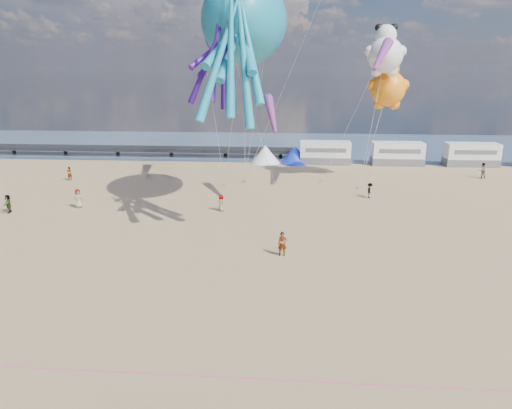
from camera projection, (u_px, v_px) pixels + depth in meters
name	position (u px, v px, depth m)	size (l,w,h in m)	color
ground	(260.00, 316.00, 23.53)	(120.00, 120.00, 0.00)	tan
water	(282.00, 145.00, 76.09)	(120.00, 120.00, 0.00)	#39526D
pier	(91.00, 148.00, 67.32)	(60.00, 3.00, 0.50)	black
motorhome_0	(325.00, 153.00, 60.90)	(6.60, 2.50, 3.00)	silver
motorhome_1	(397.00, 154.00, 60.21)	(6.60, 2.50, 3.00)	silver
motorhome_2	(471.00, 155.00, 59.52)	(6.60, 2.50, 3.00)	silver
tent_white	(265.00, 154.00, 61.56)	(4.00, 4.00, 2.40)	white
tent_blue	(295.00, 154.00, 61.27)	(4.00, 4.00, 2.40)	#1933CC
rope_line	(252.00, 379.00, 18.75)	(0.03, 0.03, 34.00)	#F2338C
standing_person	(282.00, 244.00, 30.91)	(0.62, 0.41, 1.70)	tan
beachgoer_0	(221.00, 203.00, 40.74)	(0.55, 0.36, 1.50)	#7F6659
beachgoer_1	(482.00, 171.00, 52.95)	(0.89, 0.58, 1.82)	#7F6659
beachgoer_2	(370.00, 191.00, 44.91)	(0.72, 0.56, 1.49)	#7F6659
beachgoer_4	(8.00, 204.00, 40.25)	(0.96, 0.40, 1.64)	#7F6659
beachgoer_5	(69.00, 174.00, 51.95)	(1.46, 0.47, 1.58)	#7F6659
beachgoer_6	(78.00, 198.00, 41.66)	(0.64, 0.42, 1.75)	#7F6659
sandbag_a	(225.00, 185.00, 49.45)	(0.50, 0.35, 0.22)	gray
sandbag_b	(274.00, 181.00, 51.29)	(0.50, 0.35, 0.22)	gray
sandbag_c	(359.00, 188.00, 48.49)	(0.50, 0.35, 0.22)	gray
sandbag_d	(322.00, 182.00, 51.01)	(0.50, 0.35, 0.22)	gray
sandbag_e	(245.00, 181.00, 51.22)	(0.50, 0.35, 0.22)	gray
kite_octopus_teal	(244.00, 21.00, 37.01)	(5.09, 11.88, 13.58)	teal
kite_octopus_purple	(227.00, 35.00, 37.77)	(3.67, 8.56, 9.78)	#3B107F
kite_panda	(385.00, 55.00, 46.33)	(4.34, 4.08, 6.13)	white
kite_teddy_orange	(388.00, 89.00, 49.25)	(4.58, 4.31, 6.47)	orange
windsock_left	(207.00, 67.00, 46.39)	(1.10, 7.55, 7.55)	red
windsock_mid	(382.00, 55.00, 42.14)	(1.00, 5.96, 5.96)	red
windsock_right	(272.00, 115.00, 41.17)	(0.90, 5.55, 5.55)	red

